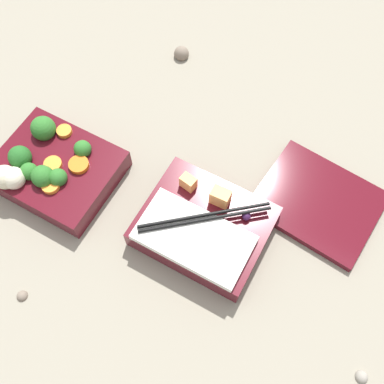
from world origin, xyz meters
The scene contains 7 objects.
ground_plane centered at (0.00, 0.00, 0.00)m, with size 3.00×3.00×0.00m, color gray.
bento_tray_vegetable centered at (-0.13, -0.02, 0.03)m, with size 0.18×0.15×0.07m.
bento_tray_rice centered at (0.12, 0.01, 0.02)m, with size 0.18×0.15×0.07m.
bento_lid centered at (0.26, 0.14, 0.01)m, with size 0.18×0.15×0.01m, color #510F19.
pebble_0 centered at (-0.06, -0.20, 0.00)m, with size 0.02×0.02×0.02m, color #7A6B5B.
pebble_1 centered at (-0.08, 0.30, 0.01)m, with size 0.03×0.03×0.03m, color #7A6B5B.
pebble_3 centered at (0.40, -0.07, 0.00)m, with size 0.02×0.02×0.02m, color gray.
Camera 1 is at (0.23, -0.22, 0.64)m, focal length 42.00 mm.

